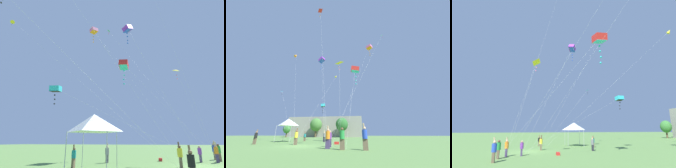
% 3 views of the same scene
% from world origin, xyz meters
% --- Properties ---
extents(ground_plane, '(220.00, 220.00, 0.00)m').
position_xyz_m(ground_plane, '(0.00, 0.00, 0.00)').
color(ground_plane, '#5B8442').
extents(tree_far_right, '(3.47, 3.13, 5.24)m').
position_xyz_m(tree_far_right, '(-24.09, 41.49, 3.39)').
color(tree_far_right, brown).
rests_on(tree_far_right, ground).
extents(festival_tent, '(2.90, 2.90, 3.82)m').
position_xyz_m(festival_tent, '(-5.76, 7.46, 3.21)').
color(festival_tent, '#B7B7BC').
rests_on(festival_tent, ground).
extents(cooler_box, '(0.60, 0.38, 0.31)m').
position_xyz_m(cooler_box, '(3.60, 3.17, 0.16)').
color(cooler_box, red).
rests_on(cooler_box, ground).
extents(person_purple_shirt, '(0.38, 0.38, 1.59)m').
position_xyz_m(person_purple_shirt, '(3.40, -0.80, 0.86)').
color(person_purple_shirt, '#473860').
rests_on(person_purple_shirt, ground).
extents(person_black_shirt, '(0.37, 0.37, 1.82)m').
position_xyz_m(person_black_shirt, '(-6.94, 1.68, 0.88)').
color(person_black_shirt, brown).
rests_on(person_black_shirt, ground).
extents(person_orange_shirt, '(0.40, 0.40, 1.97)m').
position_xyz_m(person_orange_shirt, '(3.52, -2.37, 0.95)').
color(person_orange_shirt, '#473860').
rests_on(person_orange_shirt, ground).
extents(person_yellow_shirt, '(0.41, 0.41, 1.97)m').
position_xyz_m(person_yellow_shirt, '(-1.34, 1.62, 0.96)').
color(person_yellow_shirt, brown).
rests_on(person_yellow_shirt, ground).
extents(person_green_shirt, '(0.42, 0.42, 1.77)m').
position_xyz_m(person_green_shirt, '(4.90, -2.99, 0.95)').
color(person_green_shirt, brown).
rests_on(person_green_shirt, ground).
extents(person_teal_shirt, '(0.36, 0.36, 1.77)m').
position_xyz_m(person_teal_shirt, '(-3.39, 9.97, 0.85)').
color(person_teal_shirt, brown).
rests_on(person_teal_shirt, ground).
extents(person_grey_shirt, '(0.38, 0.38, 1.85)m').
position_xyz_m(person_grey_shirt, '(0.72, 8.32, 0.90)').
color(person_grey_shirt, '#282833').
rests_on(person_grey_shirt, ground).
extents(person_blue_shirt, '(0.43, 0.43, 2.11)m').
position_xyz_m(person_blue_shirt, '(6.82, -3.07, 1.02)').
color(person_blue_shirt, brown).
rests_on(person_blue_shirt, ground).
extents(kite_purple_box_0, '(3.43, 7.31, 15.37)m').
position_xyz_m(kite_purple_box_0, '(0.22, 5.78, 14.74)').
color(kite_purple_box_0, silver).
rests_on(kite_purple_box_0, ground).
extents(kite_orange_diamond_1, '(9.72, 14.64, 23.98)m').
position_xyz_m(kite_orange_diamond_1, '(-10.52, 15.24, 23.25)').
color(kite_orange_diamond_1, silver).
rests_on(kite_orange_diamond_1, ground).
extents(kite_yellow_delta_2, '(1.26, 3.44, 10.83)m').
position_xyz_m(kite_yellow_delta_2, '(4.28, 0.34, 10.45)').
color(kite_yellow_delta_2, silver).
rests_on(kite_yellow_delta_2, ground).
extents(kite_cyan_box_4, '(5.15, 15.54, 7.89)m').
position_xyz_m(kite_cyan_box_4, '(-1.09, 13.74, 7.46)').
color(kite_cyan_box_4, silver).
rests_on(kite_cyan_box_4, ground).
extents(kite_yellow_diamond_5, '(2.61, 22.00, 20.04)m').
position_xyz_m(kite_yellow_diamond_5, '(0.54, 23.37, 19.44)').
color(kite_yellow_diamond_5, silver).
rests_on(kite_yellow_diamond_5, ground).
extents(kite_red_box_6, '(2.31, 11.29, 13.76)m').
position_xyz_m(kite_red_box_6, '(6.64, 7.47, 13.06)').
color(kite_red_box_6, silver).
rests_on(kite_red_box_6, ground).
extents(kite_cyan_delta_7, '(9.46, 10.50, 11.00)m').
position_xyz_m(kite_cyan_delta_7, '(-10.69, 11.67, 10.63)').
color(kite_cyan_delta_7, silver).
rests_on(kite_cyan_delta_7, ground).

